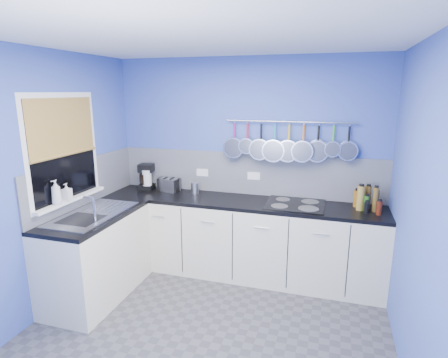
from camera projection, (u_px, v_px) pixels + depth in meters
The scene contains 45 objects.
floor at pixel (205, 335), 3.24m from camera, with size 3.20×3.00×0.02m, color #47474C.
ceiling at pixel (201, 35), 2.65m from camera, with size 3.20×3.00×0.02m, color white.
wall_back at pixel (246, 165), 4.35m from camera, with size 3.20×0.02×2.50m, color #3E55AF.
wall_front at pixel (81, 299), 1.54m from camera, with size 3.20×0.02×2.50m, color #3E55AF.
wall_left at pixel (41, 186), 3.40m from camera, with size 0.02×3.00×2.50m, color #3E55AF.
wall_right at pixel (424, 220), 2.49m from camera, with size 0.02×3.00×2.50m, color #3E55AF.
backsplash_back at pixel (246, 174), 4.36m from camera, with size 3.20×0.02×0.50m, color gray.
backsplash_left at pixel (86, 181), 3.98m from camera, with size 0.02×1.80×0.50m, color gray.
cabinet_run_back at pixel (239, 239), 4.26m from camera, with size 3.20×0.60×0.86m, color beige.
worktop_back at pixel (240, 202), 4.15m from camera, with size 3.20×0.60×0.04m, color black.
cabinet_run_left at pixel (97, 257), 3.79m from camera, with size 0.60×1.20×0.86m, color beige.
worktop_left at pixel (93, 216), 3.68m from camera, with size 0.60×1.20×0.04m, color black.
window_frame at pixel (64, 149), 3.60m from camera, with size 0.01×1.00×1.10m, color white.
window_glass at pixel (64, 149), 3.60m from camera, with size 0.01×0.90×1.00m, color black.
bamboo_blind at pixel (62, 127), 3.54m from camera, with size 0.01×0.90×0.55m, color #A48641.
window_sill at pixel (71, 199), 3.71m from camera, with size 0.10×0.98×0.03m, color white.
sink_unit at pixel (93, 214), 3.67m from camera, with size 0.50×0.95×0.01m, color silver.
mixer_tap at pixel (94, 209), 3.43m from camera, with size 0.12×0.08×0.26m, color silver, non-canonical shape.
socket_left at pixel (202, 173), 4.50m from camera, with size 0.15×0.01×0.09m, color white.
socket_right at pixel (254, 176), 4.32m from camera, with size 0.15×0.01×0.09m, color white.
pot_rail at pixel (290, 122), 4.03m from camera, with size 0.02×0.02×1.45m, color silver.
soap_bottle_a at pixel (56, 192), 3.48m from camera, with size 0.09×0.09×0.24m, color white.
soap_bottle_b at pixel (67, 192), 3.62m from camera, with size 0.08×0.08×0.17m, color white.
paper_towel at pixel (147, 180), 4.55m from camera, with size 0.11×0.11×0.26m, color white.
coffee_maker at pixel (146, 177), 4.59m from camera, with size 0.18×0.20×0.32m, color black, non-canonical shape.
toaster at pixel (169, 185), 4.52m from camera, with size 0.25×0.14×0.16m, color silver.
canister at pixel (195, 188), 4.40m from camera, with size 0.10×0.10×0.14m, color silver.
hob at pixel (295, 204), 3.98m from camera, with size 0.63×0.55×0.01m, color black.
pan_0 at pixel (234, 139), 4.25m from camera, with size 0.24×0.08×0.43m, color silver, non-canonical shape.
pan_1 at pixel (247, 137), 4.20m from camera, with size 0.18×0.10×0.37m, color silver, non-canonical shape.
pan_2 at pixel (261, 140), 4.16m from camera, with size 0.25×0.11×0.44m, color silver, non-canonical shape.
pan_3 at pixel (275, 141), 4.12m from camera, with size 0.26×0.12×0.45m, color silver, non-canonical shape.
pan_4 at pixel (289, 142), 4.07m from camera, with size 0.25×0.12×0.44m, color silver, non-canonical shape.
pan_5 at pixel (303, 142), 4.03m from camera, with size 0.24×0.12×0.43m, color silver, non-canonical shape.
pan_6 at pixel (318, 142), 3.98m from camera, with size 0.24×0.07×0.43m, color silver, non-canonical shape.
pan_7 at pixel (333, 140), 3.93m from camera, with size 0.18×0.08×0.37m, color silver, non-canonical shape.
pan_8 at pixel (348, 142), 3.89m from camera, with size 0.21×0.07×0.40m, color silver, non-canonical shape.
condiment_0 at pixel (376, 199), 3.84m from camera, with size 0.05×0.05×0.20m, color black.
condiment_1 at pixel (368, 197), 3.83m from camera, with size 0.06×0.06×0.25m, color brown.
condiment_2 at pixel (357, 198), 3.90m from camera, with size 0.07×0.07×0.18m, color #8C5914.
condiment_3 at pixel (375, 200), 3.72m from camera, with size 0.06×0.06×0.26m, color brown.
condiment_4 at pixel (366, 203), 3.75m from camera, with size 0.05×0.05×0.16m, color #265919.
condiment_5 at pixel (361, 198), 3.77m from camera, with size 0.07×0.07×0.26m, color olive.
condiment_6 at pixel (379, 208), 3.65m from camera, with size 0.06×0.06×0.14m, color #4C190C.
condiment_7 at pixel (366, 208), 3.69m from camera, with size 0.05×0.05×0.11m, color black.
Camera 1 is at (0.98, -2.65, 2.11)m, focal length 29.17 mm.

